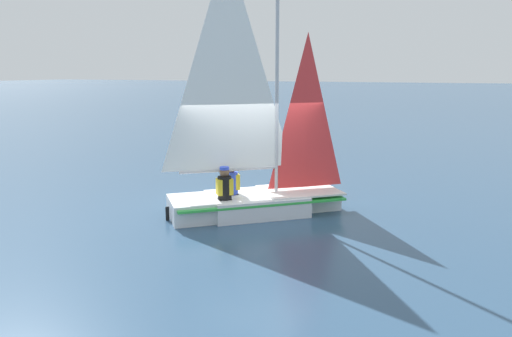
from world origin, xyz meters
The scene contains 4 objects.
ground_plane centered at (0.00, 0.00, 0.00)m, with size 260.00×260.00×0.00m, color #2D4C6B.
sailboat_main centered at (0.04, -0.04, 0.88)m, with size 3.61×3.90×5.89m.
sailor_helm centered at (0.21, -0.52, 0.63)m, with size 0.42×0.43×1.16m.
sailor_crew centered at (0.69, -0.46, 0.63)m, with size 0.42×0.43×1.16m.
Camera 1 is at (10.20, 4.30, 3.23)m, focal length 35.00 mm.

